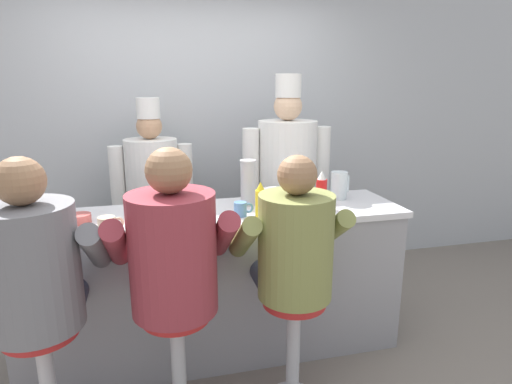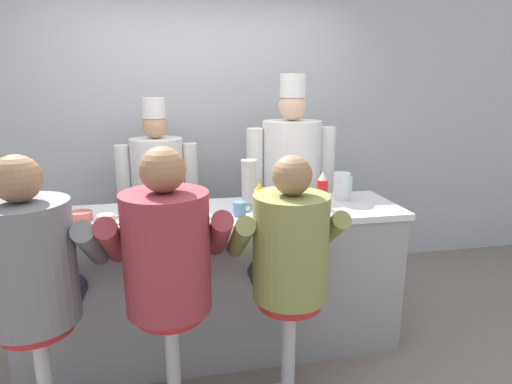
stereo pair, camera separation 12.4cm
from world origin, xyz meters
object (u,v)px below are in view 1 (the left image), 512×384
(ketchup_bottle_red, at_px, (321,190))
(napkin_dispenser_chrome, at_px, (269,199))
(coffee_mug_blue, at_px, (241,209))
(cup_stack_steel, at_px, (248,183))
(breakfast_plate, at_px, (189,216))
(cereal_bowl, at_px, (79,219))
(cook_in_whites_near, at_px, (153,192))
(diner_seated_grey, at_px, (35,274))
(hot_sauce_bottle_orange, at_px, (311,204))
(mustard_bottle_yellow, at_px, (260,201))
(cook_in_whites_far, at_px, (287,181))
(diner_seated_olive, at_px, (293,253))
(coffee_mug_tan, at_px, (108,224))
(water_pitcher_clear, at_px, (339,185))
(diner_seated_maroon, at_px, (173,259))

(ketchup_bottle_red, bearing_deg, napkin_dispenser_chrome, 179.68)
(ketchup_bottle_red, bearing_deg, coffee_mug_blue, -172.73)
(ketchup_bottle_red, distance_m, cup_stack_steel, 0.48)
(ketchup_bottle_red, height_order, breakfast_plate, ketchup_bottle_red)
(cereal_bowl, bearing_deg, coffee_mug_blue, -5.90)
(cup_stack_steel, height_order, cook_in_whites_near, cook_in_whites_near)
(diner_seated_grey, bearing_deg, hot_sauce_bottle_orange, 14.65)
(cereal_bowl, xyz_separation_m, coffee_mug_blue, (0.94, -0.10, 0.02))
(mustard_bottle_yellow, bearing_deg, coffee_mug_blue, 157.58)
(ketchup_bottle_red, height_order, cereal_bowl, ketchup_bottle_red)
(cook_in_whites_near, bearing_deg, diner_seated_grey, -110.86)
(breakfast_plate, bearing_deg, cook_in_whites_near, 101.67)
(ketchup_bottle_red, distance_m, mustard_bottle_yellow, 0.45)
(napkin_dispenser_chrome, height_order, cook_in_whites_far, cook_in_whites_far)
(mustard_bottle_yellow, relative_size, napkin_dispenser_chrome, 1.47)
(ketchup_bottle_red, bearing_deg, cook_in_whites_near, 139.14)
(napkin_dispenser_chrome, xyz_separation_m, diner_seated_grey, (-1.26, -0.52, -0.14))
(ketchup_bottle_red, distance_m, diner_seated_olive, 0.66)
(diner_seated_olive, xyz_separation_m, cook_in_whites_near, (-0.70, 1.44, 0.02))
(napkin_dispenser_chrome, bearing_deg, coffee_mug_tan, -170.43)
(cook_in_whites_near, bearing_deg, coffee_mug_blue, -62.56)
(ketchup_bottle_red, xyz_separation_m, water_pitcher_clear, (0.20, 0.16, -0.02))
(cook_in_whites_far, bearing_deg, hot_sauce_bottle_orange, -96.97)
(coffee_mug_tan, height_order, diner_seated_olive, diner_seated_olive)
(coffee_mug_tan, relative_size, coffee_mug_blue, 1.15)
(coffee_mug_tan, height_order, diner_seated_grey, diner_seated_grey)
(cup_stack_steel, bearing_deg, cook_in_whites_far, 48.84)
(breakfast_plate, height_order, diner_seated_olive, diner_seated_olive)
(diner_seated_maroon, bearing_deg, cereal_bowl, 132.49)
(napkin_dispenser_chrome, relative_size, cook_in_whites_far, 0.08)
(cook_in_whites_near, bearing_deg, hot_sauce_bottle_orange, -47.98)
(mustard_bottle_yellow, height_order, cook_in_whites_far, cook_in_whites_far)
(ketchup_bottle_red, relative_size, hot_sauce_bottle_orange, 1.78)
(ketchup_bottle_red, relative_size, diner_seated_olive, 0.17)
(water_pitcher_clear, distance_m, diner_seated_olive, 0.91)
(coffee_mug_tan, bearing_deg, cook_in_whites_far, 32.26)
(diner_seated_olive, bearing_deg, ketchup_bottle_red, 54.94)
(mustard_bottle_yellow, height_order, cup_stack_steel, cup_stack_steel)
(mustard_bottle_yellow, relative_size, coffee_mug_tan, 1.56)
(ketchup_bottle_red, xyz_separation_m, cook_in_whites_far, (-0.02, 0.65, -0.08))
(mustard_bottle_yellow, distance_m, coffee_mug_tan, 0.88)
(coffee_mug_tan, xyz_separation_m, cook_in_whites_near, (0.25, 1.08, -0.10))
(ketchup_bottle_red, bearing_deg, diner_seated_grey, -162.15)
(breakfast_plate, xyz_separation_m, napkin_dispenser_chrome, (0.51, 0.05, 0.06))
(diner_seated_maroon, relative_size, diner_seated_olive, 1.04)
(diner_seated_maroon, relative_size, cook_in_whites_near, 0.89)
(coffee_mug_tan, relative_size, diner_seated_olive, 0.10)
(napkin_dispenser_chrome, bearing_deg, coffee_mug_blue, -159.83)
(hot_sauce_bottle_orange, bearing_deg, cook_in_whites_near, 132.02)
(cereal_bowl, height_order, cook_in_whites_near, cook_in_whites_near)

